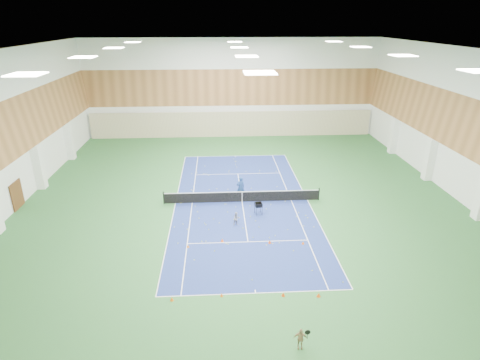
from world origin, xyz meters
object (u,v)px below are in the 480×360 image
child_apron (300,338)px  ball_cart (258,208)px  tennis_net (242,196)px  coach (241,187)px  child_court (237,219)px

child_apron → ball_cart: (-0.54, 13.66, -0.07)m
child_apron → tennis_net: bearing=102.4°
coach → child_court: (-0.58, -4.77, -0.44)m
coach → child_court: coach is taller
child_court → coach: bearing=65.8°
tennis_net → coach: coach is taller
coach → child_court: bearing=66.1°
tennis_net → coach: size_ratio=6.71×
coach → child_apron: 16.86m
coach → child_apron: coach is taller
child_court → child_apron: bearing=-96.4°
tennis_net → child_court: (-0.66, -3.94, -0.04)m
coach → child_court: 4.83m
tennis_net → coach: (-0.08, 0.84, 0.40)m
child_court → child_apron: 12.21m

